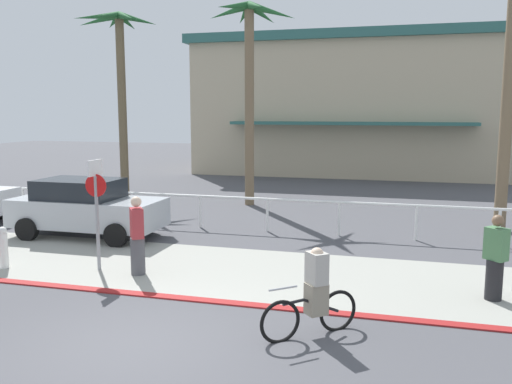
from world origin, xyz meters
TOP-DOWN VIEW (x-y plane):
  - ground_plane at (0.00, 10.00)m, footprint 80.00×80.00m
  - sidewalk_strip at (0.00, 4.20)m, footprint 44.00×4.00m
  - curb_paint at (0.00, 2.20)m, footprint 44.00×0.24m
  - building_backdrop at (1.10, 26.43)m, footprint 18.70×10.28m
  - rail_fence at (-0.00, 8.50)m, footprint 26.24×0.08m
  - stop_sign_bike_lane at (-2.74, 3.50)m, footprint 0.52×0.56m
  - bollard_1 at (-4.94, 3.02)m, footprint 0.20×0.20m
  - palm_tree_0 at (-7.84, 13.91)m, footprint 3.37×3.29m
  - palm_tree_1 at (-1.83, 12.95)m, footprint 3.39×3.10m
  - car_silver_1 at (-4.92, 6.43)m, footprint 4.40×2.02m
  - cyclist_black_0 at (2.64, 1.17)m, footprint 1.41×1.25m
  - pedestrian_0 at (-1.70, 3.40)m, footprint 0.45×0.48m
  - pedestrian_1 at (5.74, 3.72)m, footprint 0.47×0.46m

SIDE VIEW (x-z plane):
  - ground_plane at x=0.00m, z-range 0.00..0.00m
  - sidewalk_strip at x=0.00m, z-range 0.00..0.02m
  - curb_paint at x=0.00m, z-range 0.00..0.03m
  - bollard_1 at x=-4.94m, z-range 0.02..1.02m
  - cyclist_black_0 at x=2.64m, z-range -0.06..1.44m
  - pedestrian_1 at x=5.74m, z-range -0.06..1.63m
  - pedestrian_0 at x=-1.70m, z-range -0.06..1.73m
  - rail_fence at x=0.00m, z-range 0.31..1.35m
  - car_silver_1 at x=-4.92m, z-range 0.03..1.72m
  - stop_sign_bike_lane at x=-2.74m, z-range 0.40..2.96m
  - building_backdrop at x=1.10m, z-range 0.02..7.91m
  - palm_tree_1 at x=-1.83m, z-range 1.73..9.43m
  - palm_tree_0 at x=-7.84m, z-range 2.06..9.83m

